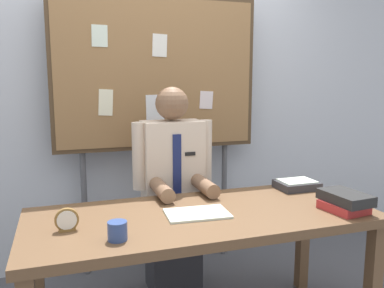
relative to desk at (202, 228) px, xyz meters
The scene contains 9 objects.
back_wall 1.37m from the desk, 90.00° to the left, with size 6.40×0.08×2.70m, color silver.
desk is the anchor object (origin of this frame).
person 0.59m from the desk, 90.00° to the left, with size 0.55×0.56×1.42m.
bulletin_board 1.28m from the desk, 90.01° to the left, with size 1.54×0.09×2.08m.
book_stack 0.79m from the desk, 16.15° to the right, with size 0.22×0.29×0.10m.
open_notebook 0.10m from the desk, 152.14° to the right, with size 0.33×0.22×0.01m, color silver.
desk_clock 0.72m from the desk, behind, with size 0.11×0.04×0.11m.
coffee_mug 0.56m from the desk, 154.96° to the right, with size 0.09×0.09×0.09m, color #334C8C.
paper_tray 0.80m from the desk, 18.62° to the left, with size 0.26×0.20×0.06m.
Camera 1 is at (-0.71, -1.95, 1.47)m, focal length 37.42 mm.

